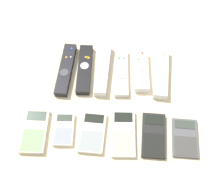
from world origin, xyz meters
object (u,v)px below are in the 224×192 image
Objects in this scene: remote_0 at (66,69)px; calculator_3 at (123,133)px; calculator_5 at (185,138)px; remote_4 at (141,71)px; remote_2 at (103,69)px; calculator_1 at (64,129)px; remote_3 at (121,73)px; remote_1 at (85,69)px; remote_5 at (161,73)px; calculator_0 at (35,131)px; calculator_2 at (92,133)px; calculator_4 at (154,135)px.

calculator_3 is (0.22, -0.24, -0.00)m from remote_0.
calculator_5 is at bearing -27.61° from remote_0.
remote_4 is at bearing 121.29° from calculator_5.
remote_2 is 0.26m from calculator_1.
remote_3 is at bearing -4.46° from remote_2.
remote_1 is 0.27m from remote_5.
calculator_0 is 1.06× the size of calculator_2.
remote_3 is 1.32× the size of calculator_0.
remote_5 is (0.21, -0.01, 0.00)m from remote_2.
remote_1 is 1.01× the size of remote_5.
remote_1 is at bearing -177.43° from remote_2.
calculator_0 is (-0.20, -0.25, -0.01)m from remote_2.
calculator_1 is (-0.11, -0.24, -0.01)m from remote_2.
calculator_4 is at bearing -51.74° from remote_2.
remote_3 is at bearing 91.71° from calculator_3.
calculator_4 is at bearing 3.05° from calculator_2.
calculator_5 is (0.10, -0.00, -0.00)m from calculator_4.
calculator_1 is at bearing 178.75° from calculator_2.
remote_1 is (0.07, 0.01, -0.00)m from remote_0.
calculator_2 is (0.05, -0.25, -0.00)m from remote_1.
remote_0 is 1.36× the size of calculator_3.
remote_2 and remote_4 have the same top height.
remote_2 is 1.89× the size of calculator_1.
remote_4 is at bearing 35.41° from calculator_0.
remote_4 is 1.27× the size of calculator_5.
calculator_4 is at bearing -0.14° from calculator_0.
calculator_4 is at bearing -46.25° from remote_1.
remote_0 is at bearing -176.12° from remote_5.
remote_4 reaches higher than calculator_1.
remote_2 is 0.32m from calculator_0.
remote_5 is 0.24m from calculator_4.
calculator_3 is at bearing -105.17° from remote_4.
remote_3 is 1.40× the size of calculator_2.
remote_0 reaches higher than remote_1.
remote_0 is 1.06× the size of remote_1.
calculator_0 reaches higher than calculator_2.
remote_4 is at bearing 2.69° from remote_2.
remote_1 reaches higher than calculator_0.
remote_0 is at bearing 118.42° from calculator_2.
calculator_2 is at bearing -111.69° from remote_3.
calculator_4 is (-0.03, -0.24, -0.01)m from remote_5.
remote_5 is (0.27, -0.00, 0.00)m from remote_1.
remote_3 reaches higher than calculator_2.
calculator_3 is (0.15, -0.24, -0.00)m from remote_1.
remote_1 reaches higher than calculator_2.
remote_2 is at bearing -177.70° from remote_5.
remote_3 is at bearing 40.89° from calculator_0.
remote_3 is (0.07, -0.01, -0.00)m from remote_2.
calculator_2 is 0.30m from calculator_5.
remote_2 is at bearing 127.94° from calculator_4.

